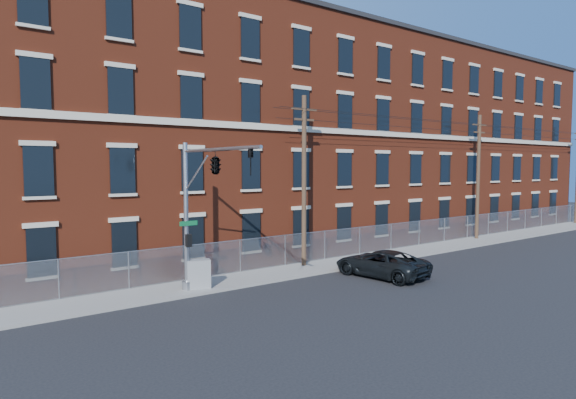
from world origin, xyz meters
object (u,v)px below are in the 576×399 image
(pickup_truck, at_px, (381,263))
(utility_cabinet, at_px, (199,274))
(utility_pole_near, at_px, (304,178))
(traffic_signal_mast, at_px, (208,181))

(pickup_truck, height_order, utility_cabinet, utility_cabinet)
(utility_pole_near, height_order, pickup_truck, utility_pole_near)
(utility_pole_near, xyz_separation_m, utility_cabinet, (-7.45, -1.22, -4.52))
(traffic_signal_mast, xyz_separation_m, utility_pole_near, (8.00, 3.42, -0.05))
(pickup_truck, bearing_deg, utility_cabinet, -26.40)
(utility_pole_near, bearing_deg, utility_cabinet, -170.68)
(utility_cabinet, bearing_deg, pickup_truck, -0.75)
(utility_pole_near, relative_size, utility_cabinet, 7.20)
(pickup_truck, xyz_separation_m, utility_cabinet, (-9.33, 3.18, 0.08))
(traffic_signal_mast, distance_m, pickup_truck, 10.97)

